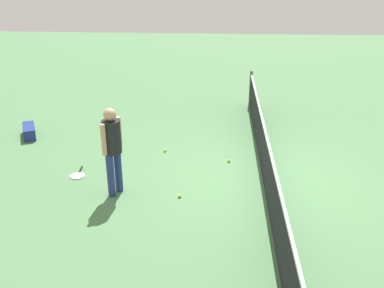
{
  "coord_description": "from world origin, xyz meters",
  "views": [
    {
      "loc": [
        7.66,
        -0.9,
        3.99
      ],
      "look_at": [
        0.39,
        -1.43,
        0.9
      ],
      "focal_mm": 39.26,
      "sensor_mm": 36.0,
      "label": 1
    }
  ],
  "objects": [
    {
      "name": "ground_plane",
      "position": [
        0.0,
        0.0,
        0.0
      ],
      "size": [
        40.0,
        40.0,
        0.0
      ],
      "primitive_type": "plane",
      "color": "#4C7A4C"
    },
    {
      "name": "court_net",
      "position": [
        0.0,
        0.0,
        0.5
      ],
      "size": [
        10.09,
        0.09,
        1.07
      ],
      "color": "#4C4C51",
      "rests_on": "ground_plane"
    },
    {
      "name": "player_near_side",
      "position": [
        0.77,
        -2.85,
        1.01
      ],
      "size": [
        0.51,
        0.45,
        1.7
      ],
      "color": "navy",
      "rests_on": "ground_plane"
    },
    {
      "name": "tennis_racket_near_player",
      "position": [
        0.12,
        -3.82,
        0.01
      ],
      "size": [
        0.59,
        0.34,
        0.03
      ],
      "color": "white",
      "rests_on": "ground_plane"
    },
    {
      "name": "tennis_ball_near_player",
      "position": [
        -0.76,
        -0.69,
        0.03
      ],
      "size": [
        0.07,
        0.07,
        0.07
      ],
      "primitive_type": "sphere",
      "color": "#C6E033",
      "rests_on": "ground_plane"
    },
    {
      "name": "tennis_ball_by_net",
      "position": [
        0.85,
        -1.63,
        0.03
      ],
      "size": [
        0.07,
        0.07,
        0.07
      ],
      "primitive_type": "sphere",
      "color": "#C6E033",
      "rests_on": "ground_plane"
    },
    {
      "name": "tennis_ball_midcourt",
      "position": [
        -1.22,
        -2.18,
        0.03
      ],
      "size": [
        0.07,
        0.07,
        0.07
      ],
      "primitive_type": "sphere",
      "color": "#C6E033",
      "rests_on": "ground_plane"
    },
    {
      "name": "equipment_bag",
      "position": [
        -1.97,
        -5.76,
        0.14
      ],
      "size": [
        0.84,
        0.6,
        0.28
      ],
      "color": "navy",
      "rests_on": "ground_plane"
    }
  ]
}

